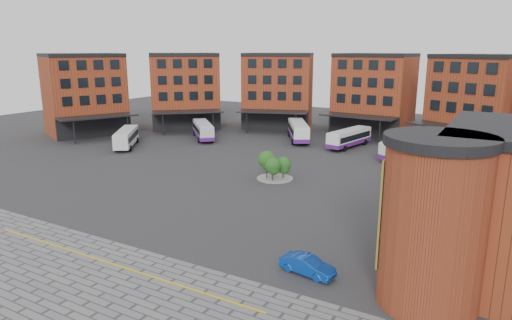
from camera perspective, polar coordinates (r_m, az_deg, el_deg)
The scene contains 12 objects.
ground at distance 46.80m, azimuth -6.68°, elevation -5.55°, with size 160.00×160.00×0.00m, color #28282B.
paving_zone at distance 31.89m, azimuth -28.68°, elevation -16.93°, with size 50.00×22.00×0.02m, color slate.
yellow_line at distance 35.97m, azimuth -17.65°, elevation -12.23°, with size 26.00×0.15×0.02m, color gold.
main_building at distance 80.39m, azimuth 6.85°, elevation 7.82°, with size 94.14×42.48×14.60m.
tree_island at distance 54.69m, azimuth 2.23°, elevation -0.62°, with size 4.40×4.40×3.50m.
bus_a at distance 76.01m, azimuth -15.90°, elevation 2.82°, with size 7.64×9.52×2.84m.
bus_b at distance 80.33m, azimuth -6.64°, elevation 3.75°, with size 8.94×9.11×2.92m.
bus_c at distance 78.71m, azimuth 5.30°, elevation 3.68°, with size 7.98×11.00×3.17m.
bus_d at distance 74.49m, azimuth 11.57°, elevation 2.76°, with size 4.31×10.45×2.87m.
bus_e at distance 68.27m, azimuth 18.85°, elevation 1.30°, with size 7.54×9.75×2.86m.
bus_f at distance 62.67m, azimuth 25.15°, elevation -0.30°, with size 10.47×6.55×2.94m.
blue_car at distance 32.92m, azimuth 6.45°, elevation -12.94°, with size 1.39×3.99×1.31m, color #0C39A3.
Camera 1 is at (26.55, -35.34, 15.39)m, focal length 32.00 mm.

